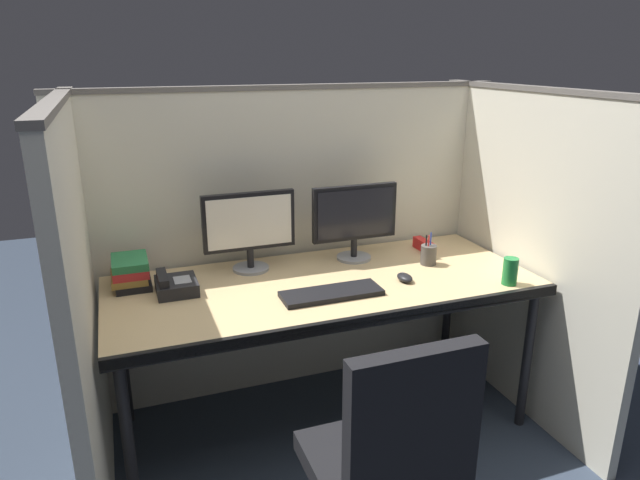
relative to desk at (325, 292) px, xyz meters
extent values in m
plane|color=#2D3847|center=(0.00, -0.29, -0.69)|extent=(8.00, 8.00, 0.00)
cube|color=beige|center=(0.00, 0.46, 0.08)|extent=(2.20, 0.05, 1.55)
cube|color=#605B56|center=(0.00, 0.46, 0.87)|extent=(2.21, 0.06, 0.02)
cube|color=beige|center=(-0.99, -0.09, 0.08)|extent=(0.05, 1.40, 1.55)
cube|color=#605B56|center=(-0.99, -0.09, 0.87)|extent=(0.06, 1.41, 0.02)
cube|color=beige|center=(0.99, -0.09, 0.08)|extent=(0.05, 1.40, 1.55)
cube|color=#605B56|center=(0.99, -0.09, 0.87)|extent=(0.06, 1.41, 0.02)
cube|color=tan|center=(0.00, 0.01, 0.03)|extent=(1.90, 0.80, 0.04)
cube|color=black|center=(0.00, -0.38, 0.03)|extent=(1.90, 0.02, 0.05)
cylinder|color=black|center=(-0.89, -0.33, -0.34)|extent=(0.04, 0.04, 0.70)
cylinder|color=black|center=(0.89, -0.33, -0.34)|extent=(0.04, 0.04, 0.70)
cylinder|color=black|center=(-0.89, 0.35, -0.34)|extent=(0.04, 0.04, 0.70)
cylinder|color=black|center=(0.89, 0.35, -0.34)|extent=(0.04, 0.04, 0.70)
cube|color=black|center=(-0.13, -0.86, -0.23)|extent=(0.44, 0.44, 0.07)
cube|color=black|center=(-0.13, -1.05, 0.04)|extent=(0.40, 0.06, 0.48)
cylinder|color=gray|center=(-0.27, 0.27, 0.06)|extent=(0.17, 0.17, 0.01)
cylinder|color=black|center=(-0.27, 0.27, 0.11)|extent=(0.03, 0.03, 0.09)
cube|color=black|center=(-0.27, 0.27, 0.29)|extent=(0.43, 0.03, 0.27)
cube|color=silver|center=(-0.27, 0.25, 0.29)|extent=(0.39, 0.01, 0.23)
cylinder|color=gray|center=(0.24, 0.24, 0.06)|extent=(0.17, 0.17, 0.01)
cylinder|color=black|center=(0.24, 0.24, 0.11)|extent=(0.03, 0.03, 0.09)
cube|color=black|center=(0.24, 0.24, 0.29)|extent=(0.43, 0.03, 0.27)
cube|color=black|center=(0.24, 0.22, 0.29)|extent=(0.39, 0.01, 0.23)
cube|color=black|center=(-0.03, -0.15, 0.06)|extent=(0.43, 0.15, 0.02)
ellipsoid|color=black|center=(0.34, -0.11, 0.07)|extent=(0.06, 0.10, 0.03)
cylinder|color=#59595B|center=(0.34, -0.09, 0.08)|extent=(0.01, 0.01, 0.01)
cube|color=black|center=(-0.63, 0.11, 0.08)|extent=(0.17, 0.19, 0.06)
cube|color=black|center=(-0.69, 0.11, 0.12)|extent=(0.04, 0.17, 0.03)
cube|color=gray|center=(-0.61, 0.10, 0.11)|extent=(0.07, 0.09, 0.00)
cylinder|color=#197233|center=(0.76, -0.30, 0.11)|extent=(0.07, 0.07, 0.12)
cube|color=red|center=(0.63, 0.23, 0.08)|extent=(0.04, 0.15, 0.06)
cube|color=black|center=(-0.81, 0.25, 0.06)|extent=(0.15, 0.21, 0.03)
cube|color=olive|center=(-0.82, 0.26, 0.09)|extent=(0.15, 0.21, 0.03)
cube|color=#B22626|center=(-0.81, 0.26, 0.13)|extent=(0.15, 0.21, 0.04)
cube|color=#26723F|center=(-0.81, 0.26, 0.16)|extent=(0.15, 0.21, 0.03)
cylinder|color=#4C4742|center=(0.55, 0.04, 0.10)|extent=(0.08, 0.08, 0.09)
cylinder|color=red|center=(0.54, 0.04, 0.13)|extent=(0.01, 0.01, 0.14)
cylinder|color=#263FB2|center=(0.56, 0.05, 0.13)|extent=(0.01, 0.01, 0.15)
cylinder|color=black|center=(0.54, 0.05, 0.13)|extent=(0.01, 0.01, 0.14)
camera|label=1|loc=(-0.83, -2.21, 1.02)|focal=31.95mm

